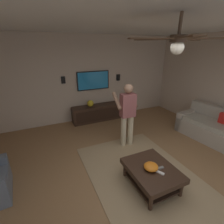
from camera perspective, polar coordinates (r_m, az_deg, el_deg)
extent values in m
plane|color=olive|center=(3.61, 9.59, -21.67)|extent=(8.04, 8.04, 0.00)
cube|color=#BCA893|center=(5.84, -8.64, 11.01)|extent=(0.10, 6.66, 2.84)
cube|color=white|center=(2.69, 13.92, 30.26)|extent=(6.90, 6.66, 0.10)
cube|color=#9E8460|center=(3.65, 10.95, -21.15)|extent=(3.05, 2.00, 0.01)
cube|color=#A89E8E|center=(5.46, 31.23, -6.18)|extent=(1.98, 1.03, 0.42)
cube|color=#A89E8E|center=(5.59, 33.79, -1.22)|extent=(1.91, 0.39, 0.45)
cube|color=#A89E8E|center=(5.81, 24.14, -2.39)|extent=(0.27, 0.85, 0.58)
cube|color=#A7A291|center=(5.28, 31.36, -3.80)|extent=(1.55, 0.75, 0.12)
cube|color=#332116|center=(3.31, 13.47, -18.73)|extent=(1.00, 0.80, 0.10)
cylinder|color=#332116|center=(3.84, 13.21, -16.00)|extent=(0.07, 0.07, 0.30)
cylinder|color=#332116|center=(3.55, 4.49, -19.01)|extent=(0.07, 0.07, 0.30)
cylinder|color=#332116|center=(3.40, 22.50, -23.19)|extent=(0.07, 0.07, 0.30)
cylinder|color=#332116|center=(3.07, 13.10, -27.93)|extent=(0.07, 0.07, 0.30)
cube|color=black|center=(3.47, 13.09, -21.90)|extent=(0.88, 0.68, 0.03)
cube|color=#332116|center=(5.91, -5.26, -0.29)|extent=(0.44, 1.70, 0.55)
cube|color=black|center=(5.71, -4.49, -1.05)|extent=(0.01, 1.56, 0.39)
cube|color=black|center=(5.82, -6.44, 10.67)|extent=(0.05, 1.12, 0.63)
cube|color=#2380C2|center=(5.80, -6.36, 10.62)|extent=(0.01, 1.06, 0.57)
cylinder|color=#C6B793|center=(4.43, 6.30, -6.16)|extent=(0.14, 0.14, 0.82)
cylinder|color=#C6B793|center=(4.35, 3.95, -6.63)|extent=(0.14, 0.14, 0.82)
cube|color=#8C4C4C|center=(4.11, 5.46, 2.27)|extent=(0.24, 0.37, 0.58)
sphere|color=#997056|center=(3.99, 5.67, 7.98)|extent=(0.22, 0.22, 0.22)
cylinder|color=#997056|center=(4.33, 7.04, 4.47)|extent=(0.48, 0.12, 0.37)
cylinder|color=#997056|center=(4.15, 1.66, 3.85)|extent=(0.48, 0.12, 0.37)
cube|color=white|center=(4.44, 3.26, 3.66)|extent=(0.04, 0.05, 0.16)
ellipsoid|color=orange|center=(3.20, 13.18, -17.73)|extent=(0.26, 0.26, 0.12)
cube|color=white|center=(3.19, 16.08, -19.25)|extent=(0.15, 0.11, 0.02)
cube|color=black|center=(3.24, 14.22, -18.32)|extent=(0.08, 0.16, 0.02)
cube|color=slate|center=(3.29, 16.03, -17.92)|extent=(0.05, 0.15, 0.02)
sphere|color=gold|center=(5.70, -7.39, 2.94)|extent=(0.22, 0.22, 0.22)
cube|color=black|center=(6.19, 2.14, 11.73)|extent=(0.06, 0.12, 0.22)
cube|color=black|center=(5.59, -16.32, 10.47)|extent=(0.06, 0.12, 0.22)
cylinder|color=#4C3828|center=(2.29, 22.27, 25.74)|extent=(0.04, 0.04, 0.28)
cylinder|color=#4C3828|center=(2.28, 21.75, 22.27)|extent=(0.20, 0.20, 0.08)
sphere|color=silver|center=(2.28, 21.39, 19.77)|extent=(0.16, 0.16, 0.16)
cube|color=brown|center=(2.42, 14.23, 22.92)|extent=(0.56, 0.32, 0.02)
cube|color=brown|center=(2.14, 13.67, 23.24)|extent=(0.27, 0.57, 0.02)
cube|color=brown|center=(1.97, 24.59, 22.23)|extent=(0.55, 0.37, 0.02)
cube|color=brown|center=(2.34, 30.03, 20.96)|extent=(0.44, 0.52, 0.02)
cube|color=brown|center=(2.58, 24.70, 21.61)|extent=(0.32, 0.56, 0.02)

